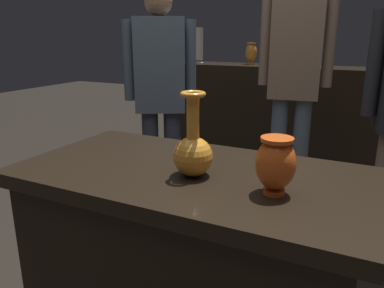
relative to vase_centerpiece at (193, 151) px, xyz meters
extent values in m
cube|color=black|center=(-0.03, 0.05, -0.51)|extent=(1.10, 0.59, 0.75)
cube|color=black|center=(-0.03, 0.05, -0.11)|extent=(1.20, 0.64, 0.05)
cube|color=black|center=(-0.03, 2.25, -0.41)|extent=(2.60, 0.40, 0.95)
cube|color=black|center=(-0.03, 2.25, 0.08)|extent=(2.60, 0.40, 0.04)
sphere|color=orange|center=(0.00, 0.00, -0.02)|extent=(0.13, 0.13, 0.13)
cylinder|color=orange|center=(0.00, 0.00, 0.11)|extent=(0.04, 0.04, 0.15)
torus|color=orange|center=(0.00, 0.00, 0.18)|extent=(0.08, 0.08, 0.02)
cylinder|color=#E55B1E|center=(0.28, -0.03, -0.08)|extent=(0.06, 0.06, 0.02)
ellipsoid|color=#E55B1E|center=(0.28, -0.03, 0.01)|extent=(0.12, 0.12, 0.15)
cylinder|color=#E55B1E|center=(0.28, -0.03, 0.08)|extent=(0.09, 0.09, 0.01)
cylinder|color=orange|center=(-0.55, 2.29, 0.11)|extent=(0.06, 0.06, 0.02)
ellipsoid|color=orange|center=(-0.55, 2.29, 0.21)|extent=(0.10, 0.10, 0.17)
cylinder|color=orange|center=(-0.55, 2.29, 0.29)|extent=(0.08, 0.08, 0.01)
cone|color=silver|center=(-0.03, 2.18, 0.12)|extent=(0.10, 0.10, 0.02)
cylinder|color=silver|center=(-0.03, 2.18, 0.27)|extent=(0.08, 0.08, 0.30)
cylinder|color=#477A38|center=(0.49, 2.20, 0.11)|extent=(0.04, 0.04, 0.01)
cylinder|color=#477A38|center=(0.49, 2.20, 0.13)|extent=(0.02, 0.02, 0.04)
ellipsoid|color=#477A38|center=(0.49, 2.20, 0.18)|extent=(0.10, 0.10, 0.05)
cone|color=silver|center=(-1.07, 2.28, 0.12)|extent=(0.11, 0.11, 0.02)
cylinder|color=silver|center=(-1.07, 2.28, 0.28)|extent=(0.09, 0.09, 0.30)
cylinder|color=slate|center=(0.08, 1.50, -0.47)|extent=(0.11, 0.11, 0.84)
cylinder|color=slate|center=(-0.07, 1.48, -0.47)|extent=(0.11, 0.11, 0.84)
cube|color=#846B56|center=(0.01, 1.49, 0.28)|extent=(0.34, 0.22, 0.66)
cylinder|color=#846B56|center=(0.20, 1.52, 0.32)|extent=(0.07, 0.07, 0.56)
cylinder|color=#846B56|center=(-0.19, 1.46, 0.32)|extent=(0.07, 0.07, 0.56)
cylinder|color=#333847|center=(-0.71, 1.12, -0.51)|extent=(0.11, 0.11, 0.76)
cylinder|color=#333847|center=(-0.84, 1.04, -0.51)|extent=(0.11, 0.11, 0.76)
cube|color=slate|center=(-0.77, 1.08, 0.17)|extent=(0.37, 0.31, 0.60)
sphere|color=#9E7051|center=(-0.77, 1.08, 0.56)|extent=(0.18, 0.18, 0.18)
cylinder|color=slate|center=(-0.60, 1.18, 0.20)|extent=(0.07, 0.07, 0.51)
cylinder|color=slate|center=(-0.95, 0.98, 0.20)|extent=(0.07, 0.07, 0.51)
cylinder|color=#846B56|center=(0.60, 1.09, -0.50)|extent=(0.11, 0.11, 0.77)
cylinder|color=#232328|center=(0.48, 1.06, 0.22)|extent=(0.07, 0.07, 0.52)
camera|label=1|loc=(0.51, -1.04, 0.36)|focal=35.11mm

